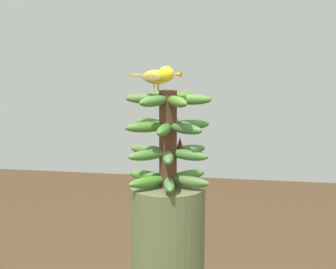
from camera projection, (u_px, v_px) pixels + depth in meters
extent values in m
cylinder|color=#4C2D1E|center=(168.00, 139.00, 1.72)|extent=(0.06, 0.06, 0.30)
ellipsoid|color=#4A7136|center=(169.00, 185.00, 1.67)|extent=(0.06, 0.14, 0.03)
ellipsoid|color=#4F6E35|center=(189.00, 181.00, 1.71)|extent=(0.14, 0.07, 0.03)
ellipsoid|color=#427D33|center=(188.00, 175.00, 1.78)|extent=(0.12, 0.11, 0.03)
ellipsoid|color=#417D2B|center=(167.00, 173.00, 1.81)|extent=(0.06, 0.14, 0.03)
ellipsoid|color=#43782B|center=(147.00, 176.00, 1.77)|extent=(0.14, 0.07, 0.03)
ellipsoid|color=#427E27|center=(148.00, 182.00, 1.70)|extent=(0.12, 0.11, 0.03)
ellipsoid|color=#487733|center=(148.00, 155.00, 1.69)|extent=(0.12, 0.11, 0.03)
ellipsoid|color=#4D7537|center=(168.00, 158.00, 1.65)|extent=(0.05, 0.14, 0.03)
ellipsoid|color=#41722F|center=(189.00, 155.00, 1.69)|extent=(0.14, 0.08, 0.03)
ellipsoid|color=#496F35|center=(188.00, 150.00, 1.76)|extent=(0.12, 0.11, 0.03)
ellipsoid|color=#4A6B35|center=(168.00, 148.00, 1.80)|extent=(0.05, 0.14, 0.03)
ellipsoid|color=#4B7136|center=(148.00, 150.00, 1.76)|extent=(0.14, 0.08, 0.03)
ellipsoid|color=#3D742C|center=(163.00, 130.00, 1.64)|extent=(0.04, 0.13, 0.03)
ellipsoid|color=#426E37|center=(185.00, 129.00, 1.66)|extent=(0.13, 0.10, 0.03)
ellipsoid|color=#437F34|center=(189.00, 125.00, 1.73)|extent=(0.13, 0.09, 0.03)
ellipsoid|color=#4E7A2A|center=(173.00, 123.00, 1.78)|extent=(0.04, 0.13, 0.03)
ellipsoid|color=#4A7728|center=(152.00, 124.00, 1.76)|extent=(0.13, 0.10, 0.03)
ellipsoid|color=#437329|center=(146.00, 127.00, 1.69)|extent=(0.13, 0.09, 0.03)
ellipsoid|color=#3D6B25|center=(160.00, 97.00, 1.76)|extent=(0.10, 0.13, 0.03)
ellipsoid|color=#506C2F|center=(146.00, 99.00, 1.70)|extent=(0.13, 0.04, 0.03)
ellipsoid|color=#427934|center=(154.00, 101.00, 1.64)|extent=(0.09, 0.13, 0.03)
ellipsoid|color=#4B772A|center=(177.00, 102.00, 1.63)|extent=(0.10, 0.13, 0.03)
ellipsoid|color=#427729|center=(190.00, 99.00, 1.69)|extent=(0.13, 0.04, 0.03)
ellipsoid|color=#506C26|center=(181.00, 97.00, 1.75)|extent=(0.09, 0.13, 0.03)
cone|color=#4C2D1E|center=(180.00, 146.00, 1.74)|extent=(0.04, 0.04, 0.06)
cylinder|color=#C68933|center=(154.00, 88.00, 1.66)|extent=(0.01, 0.01, 0.02)
cylinder|color=#C68933|center=(158.00, 87.00, 1.68)|extent=(0.00, 0.01, 0.02)
ellipsoid|color=yellow|center=(156.00, 77.00, 1.67)|extent=(0.10, 0.07, 0.04)
ellipsoid|color=olive|center=(151.00, 78.00, 1.65)|extent=(0.07, 0.03, 0.03)
ellipsoid|color=olive|center=(158.00, 77.00, 1.69)|extent=(0.07, 0.03, 0.03)
cube|color=olive|center=(137.00, 76.00, 1.70)|extent=(0.05, 0.04, 0.01)
sphere|color=yellow|center=(168.00, 74.00, 1.65)|extent=(0.05, 0.05, 0.05)
sphere|color=black|center=(172.00, 72.00, 1.66)|extent=(0.01, 0.01, 0.01)
cone|color=orange|center=(177.00, 74.00, 1.63)|extent=(0.03, 0.02, 0.02)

